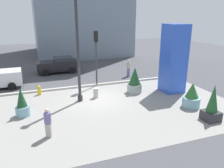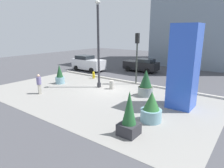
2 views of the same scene
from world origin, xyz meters
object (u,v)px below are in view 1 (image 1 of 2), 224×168
(potted_plant_mid_plaza, at_px, (135,82))
(potted_plant_near_right, at_px, (192,97))
(potted_plant_by_pillar, at_px, (212,105))
(art_pillar_blue, at_px, (174,59))
(traffic_light_corner, at_px, (96,50))
(potted_plant_curbside, at_px, (22,104))
(fire_hydrant, at_px, (39,90))
(pedestrian_crossing, at_px, (48,122))
(pedestrian_on_sidewalk, at_px, (128,67))
(car_curb_east, at_px, (58,65))
(lamp_post, at_px, (78,52))
(concrete_bollard, at_px, (96,93))

(potted_plant_mid_plaza, distance_m, potted_plant_near_right, 4.58)
(potted_plant_by_pillar, bearing_deg, potted_plant_near_right, 85.06)
(art_pillar_blue, relative_size, traffic_light_corner, 1.13)
(art_pillar_blue, relative_size, potted_plant_mid_plaza, 2.60)
(art_pillar_blue, distance_m, potted_plant_mid_plaza, 3.52)
(art_pillar_blue, distance_m, potted_plant_curbside, 11.47)
(art_pillar_blue, height_order, potted_plant_mid_plaza, art_pillar_blue)
(potted_plant_curbside, xyz_separation_m, fire_hydrant, (1.12, 3.54, -0.40))
(pedestrian_crossing, bearing_deg, fire_hydrant, 91.55)
(potted_plant_curbside, distance_m, pedestrian_on_sidewalk, 11.44)
(potted_plant_near_right, distance_m, fire_hydrant, 11.27)
(traffic_light_corner, bearing_deg, pedestrian_on_sidewalk, 25.60)
(potted_plant_mid_plaza, bearing_deg, fire_hydrant, 164.24)
(potted_plant_curbside, distance_m, traffic_light_corner, 7.65)
(car_curb_east, xyz_separation_m, pedestrian_crossing, (-2.08, -12.97, 0.05))
(lamp_post, distance_m, potted_plant_mid_plaza, 5.19)
(potted_plant_by_pillar, bearing_deg, potted_plant_mid_plaza, 110.44)
(fire_hydrant, relative_size, car_curb_east, 0.18)
(potted_plant_curbside, height_order, concrete_bollard, potted_plant_curbside)
(car_curb_east, relative_size, pedestrian_on_sidewalk, 2.52)
(potted_plant_by_pillar, height_order, pedestrian_crossing, potted_plant_by_pillar)
(car_curb_east, bearing_deg, potted_plant_mid_plaza, -59.47)
(potted_plant_curbside, relative_size, potted_plant_mid_plaza, 0.90)
(concrete_bollard, bearing_deg, potted_plant_near_right, -34.39)
(pedestrian_crossing, bearing_deg, potted_plant_curbside, 112.84)
(fire_hydrant, height_order, pedestrian_crossing, pedestrian_crossing)
(traffic_light_corner, bearing_deg, concrete_bollard, -107.36)
(art_pillar_blue, bearing_deg, potted_plant_curbside, -175.90)
(potted_plant_curbside, bearing_deg, concrete_bollard, 15.80)
(pedestrian_on_sidewalk, bearing_deg, potted_plant_mid_plaza, -107.71)
(potted_plant_mid_plaza, xyz_separation_m, potted_plant_by_pillar, (2.21, -5.92, 0.04))
(fire_hydrant, bearing_deg, potted_plant_mid_plaza, -15.76)
(potted_plant_near_right, xyz_separation_m, potted_plant_by_pillar, (-0.17, -2.02, 0.21))
(potted_plant_near_right, xyz_separation_m, pedestrian_on_sidewalk, (-0.95, 8.38, 0.19))
(fire_hydrant, bearing_deg, pedestrian_crossing, -88.45)
(potted_plant_by_pillar, bearing_deg, pedestrian_crossing, 171.90)
(traffic_light_corner, bearing_deg, pedestrian_crossing, -122.58)
(potted_plant_near_right, xyz_separation_m, fire_hydrant, (-9.57, 5.93, -0.37))
(potted_plant_near_right, bearing_deg, art_pillar_blue, 79.54)
(potted_plant_near_right, bearing_deg, fire_hydrant, 148.20)
(pedestrian_on_sidewalk, bearing_deg, traffic_light_corner, -154.40)
(art_pillar_blue, bearing_deg, potted_plant_by_pillar, -98.34)
(car_curb_east, bearing_deg, fire_hydrant, -109.62)
(lamp_post, distance_m, potted_plant_near_right, 8.24)
(pedestrian_on_sidewalk, bearing_deg, concrete_bollard, -135.64)
(traffic_light_corner, relative_size, pedestrian_on_sidewalk, 2.80)
(lamp_post, relative_size, potted_plant_by_pillar, 3.28)
(potted_plant_curbside, bearing_deg, potted_plant_near_right, -12.61)
(potted_plant_mid_plaza, relative_size, fire_hydrant, 2.73)
(traffic_light_corner, xyz_separation_m, pedestrian_on_sidewalk, (3.80, 1.82, -2.24))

